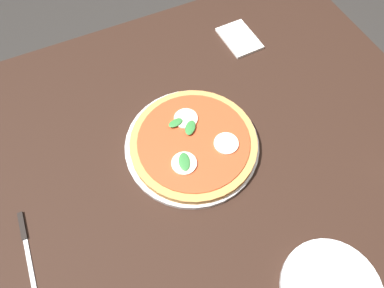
# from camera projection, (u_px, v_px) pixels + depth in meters

# --- Properties ---
(ground_plane) EXTENTS (6.00, 6.00, 0.00)m
(ground_plane) POSITION_uv_depth(u_px,v_px,m) (211.00, 249.00, 1.46)
(ground_plane) COLOR #2D2B28
(dining_table) EXTENTS (1.17, 1.18, 0.75)m
(dining_table) POSITION_uv_depth(u_px,v_px,m) (223.00, 191.00, 0.89)
(dining_table) COLOR black
(dining_table) RESTS_ON ground_plane
(serving_tray) EXTENTS (0.32, 0.32, 0.01)m
(serving_tray) POSITION_uv_depth(u_px,v_px,m) (192.00, 145.00, 0.84)
(serving_tray) COLOR silver
(serving_tray) RESTS_ON dining_table
(pizza) EXTENTS (0.30, 0.30, 0.03)m
(pizza) POSITION_uv_depth(u_px,v_px,m) (194.00, 143.00, 0.82)
(pizza) COLOR tan
(pizza) RESTS_ON serving_tray
(napkin) EXTENTS (0.13, 0.09, 0.01)m
(napkin) POSITION_uv_depth(u_px,v_px,m) (239.00, 38.00, 1.02)
(napkin) COLOR white
(napkin) RESTS_ON dining_table
(knife) EXTENTS (0.18, 0.02, 0.01)m
(knife) POSITION_uv_depth(u_px,v_px,m) (25.00, 241.00, 0.73)
(knife) COLOR black
(knife) RESTS_ON dining_table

